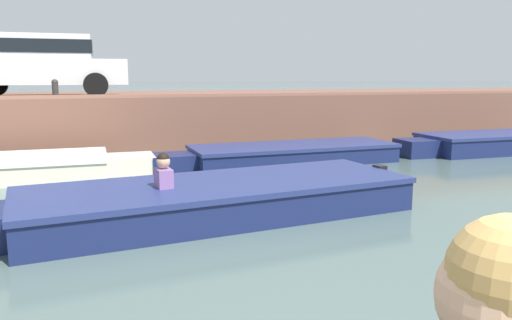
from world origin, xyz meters
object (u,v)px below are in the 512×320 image
at_px(boat_moored_central_navy, 285,154).
at_px(car_left_inner_white, 45,63).
at_px(motorboat_passing, 203,201).
at_px(mooring_bollard_mid, 55,88).
at_px(boat_moored_east_navy, 494,143).

bearing_deg(boat_moored_central_navy, car_left_inner_white, 148.28).
bearing_deg(motorboat_passing, mooring_bollard_mid, 110.98).
height_order(boat_moored_east_navy, car_left_inner_white, car_left_inner_white).
xyz_separation_m(boat_moored_central_navy, boat_moored_east_navy, (6.03, -0.14, 0.04)).
height_order(car_left_inner_white, mooring_bollard_mid, car_left_inner_white).
height_order(motorboat_passing, mooring_bollard_mid, mooring_bollard_mid).
height_order(boat_moored_central_navy, boat_moored_east_navy, boat_moored_east_navy).
height_order(boat_moored_central_navy, motorboat_passing, motorboat_passing).
bearing_deg(motorboat_passing, boat_moored_central_navy, 54.01).
relative_size(boat_moored_east_navy, mooring_bollard_mid, 12.10).
distance_m(boat_moored_east_navy, mooring_bollard_mid, 11.33).
distance_m(motorboat_passing, car_left_inner_white, 7.90).
distance_m(motorboat_passing, mooring_bollard_mid, 6.33).
xyz_separation_m(boat_moored_central_navy, car_left_inner_white, (-5.32, 3.29, 2.14)).
xyz_separation_m(motorboat_passing, car_left_inner_white, (-2.48, 7.19, 2.11)).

